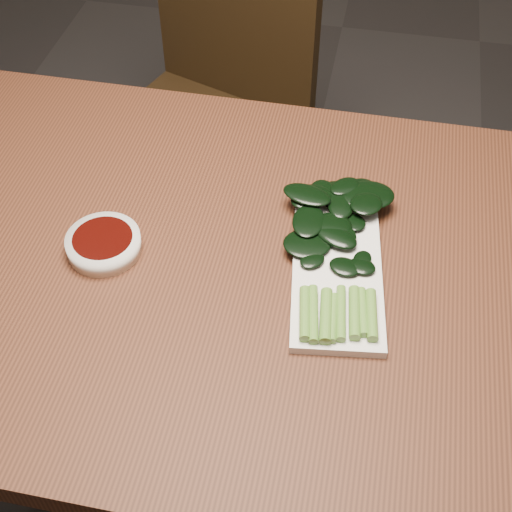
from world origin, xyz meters
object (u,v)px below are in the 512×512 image
at_px(chair_far, 210,105).
at_px(serving_plate, 337,263).
at_px(sauce_bowl, 104,244).
at_px(table, 232,290).
at_px(gai_lan, 337,228).

bearing_deg(chair_far, serving_plate, -41.96).
distance_m(chair_far, sauce_bowl, 0.79).
xyz_separation_m(table, serving_plate, (0.16, 0.02, 0.08)).
height_order(chair_far, serving_plate, chair_far).
bearing_deg(table, chair_far, 107.17).
xyz_separation_m(chair_far, gai_lan, (0.37, -0.64, 0.29)).
distance_m(sauce_bowl, serving_plate, 0.35).
xyz_separation_m(serving_plate, gai_lan, (-0.01, 0.05, 0.02)).
relative_size(table, chair_far, 1.57).
bearing_deg(gai_lan, sauce_bowl, -164.86).
height_order(sauce_bowl, gai_lan, gai_lan).
bearing_deg(gai_lan, chair_far, 119.89).
xyz_separation_m(sauce_bowl, gai_lan, (0.34, 0.09, 0.01)).
height_order(sauce_bowl, serving_plate, sauce_bowl).
height_order(table, serving_plate, serving_plate).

